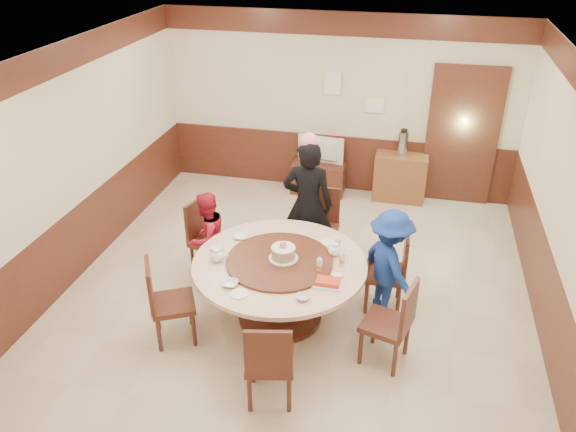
% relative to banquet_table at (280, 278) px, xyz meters
% --- Properties ---
extents(room, '(6.00, 6.04, 2.84)m').
position_rel_banquet_table_xyz_m(room, '(0.09, 0.55, 0.55)').
color(room, beige).
rests_on(room, ground).
extents(banquet_table, '(1.89, 1.89, 0.78)m').
position_rel_banquet_table_xyz_m(banquet_table, '(0.00, 0.00, 0.00)').
color(banquet_table, '#4A2117').
rests_on(banquet_table, ground).
extents(chair_0, '(0.47, 0.46, 0.97)m').
position_rel_banquet_table_xyz_m(chair_0, '(1.13, 0.49, -0.23)').
color(chair_0, '#4A2117').
rests_on(chair_0, ground).
extents(chair_1, '(0.46, 0.46, 0.97)m').
position_rel_banquet_table_xyz_m(chair_1, '(0.23, 1.29, -0.23)').
color(chair_1, '#4A2117').
rests_on(chair_1, ground).
extents(chair_2, '(0.56, 0.55, 0.97)m').
position_rel_banquet_table_xyz_m(chair_2, '(-1.06, 0.69, -0.23)').
color(chair_2, '#4A2117').
rests_on(chair_2, ground).
extents(chair_3, '(0.60, 0.59, 0.97)m').
position_rel_banquet_table_xyz_m(chair_3, '(-1.03, -0.59, -0.23)').
color(chair_3, '#4A2117').
rests_on(chair_3, ground).
extents(chair_4, '(0.52, 0.53, 0.97)m').
position_rel_banquet_table_xyz_m(chair_4, '(0.20, -1.19, -0.23)').
color(chair_4, '#4A2117').
rests_on(chair_4, ground).
extents(chair_5, '(0.55, 0.54, 0.97)m').
position_rel_banquet_table_xyz_m(chair_5, '(1.21, -0.42, -0.23)').
color(chair_5, '#4A2117').
rests_on(chair_5, ground).
extents(person_standing, '(0.65, 0.45, 1.71)m').
position_rel_banquet_table_xyz_m(person_standing, '(0.07, 1.17, 0.32)').
color(person_standing, black).
rests_on(person_standing, ground).
extents(person_red, '(0.63, 0.70, 1.17)m').
position_rel_banquet_table_xyz_m(person_red, '(-1.05, 0.56, 0.05)').
color(person_red, '#AC172D').
rests_on(person_red, ground).
extents(person_blue, '(0.90, 0.97, 1.31)m').
position_rel_banquet_table_xyz_m(person_blue, '(1.15, 0.35, 0.12)').
color(person_blue, navy).
rests_on(person_blue, ground).
extents(birthday_cake, '(0.32, 0.32, 0.21)m').
position_rel_banquet_table_xyz_m(birthday_cake, '(0.03, 0.03, 0.32)').
color(birthday_cake, white).
rests_on(birthday_cake, banquet_table).
extents(teapot_left, '(0.17, 0.15, 0.13)m').
position_rel_banquet_table_xyz_m(teapot_left, '(-0.66, -0.13, 0.28)').
color(teapot_left, white).
rests_on(teapot_left, banquet_table).
extents(teapot_right, '(0.17, 0.15, 0.13)m').
position_rel_banquet_table_xyz_m(teapot_right, '(0.56, 0.27, 0.28)').
color(teapot_right, white).
rests_on(teapot_right, banquet_table).
extents(bowl_0, '(0.16, 0.16, 0.04)m').
position_rel_banquet_table_xyz_m(bowl_0, '(-0.55, 0.38, 0.24)').
color(bowl_0, white).
rests_on(bowl_0, banquet_table).
extents(bowl_1, '(0.14, 0.14, 0.04)m').
position_rel_banquet_table_xyz_m(bowl_1, '(0.38, -0.58, 0.24)').
color(bowl_1, white).
rests_on(bowl_1, banquet_table).
extents(bowl_2, '(0.17, 0.17, 0.04)m').
position_rel_banquet_table_xyz_m(bowl_2, '(-0.38, -0.53, 0.24)').
color(bowl_2, white).
rests_on(bowl_2, banquet_table).
extents(bowl_3, '(0.12, 0.12, 0.04)m').
position_rel_banquet_table_xyz_m(bowl_3, '(0.64, -0.13, 0.24)').
color(bowl_3, white).
rests_on(bowl_3, banquet_table).
extents(bowl_4, '(0.14, 0.14, 0.03)m').
position_rel_banquet_table_xyz_m(bowl_4, '(-0.74, 0.08, 0.23)').
color(bowl_4, white).
rests_on(bowl_4, banquet_table).
extents(saucer_near, '(0.18, 0.18, 0.01)m').
position_rel_banquet_table_xyz_m(saucer_near, '(-0.25, -0.65, 0.22)').
color(saucer_near, white).
rests_on(saucer_near, banquet_table).
extents(saucer_far, '(0.18, 0.18, 0.01)m').
position_rel_banquet_table_xyz_m(saucer_far, '(0.45, 0.50, 0.22)').
color(saucer_far, white).
rests_on(saucer_far, banquet_table).
extents(shrimp_platter, '(0.30, 0.20, 0.06)m').
position_rel_banquet_table_xyz_m(shrimp_platter, '(0.58, -0.30, 0.24)').
color(shrimp_platter, white).
rests_on(shrimp_platter, banquet_table).
extents(bottle_0, '(0.06, 0.06, 0.16)m').
position_rel_banquet_table_xyz_m(bottle_0, '(0.45, -0.10, 0.30)').
color(bottle_0, silver).
rests_on(bottle_0, banquet_table).
extents(bottle_1, '(0.06, 0.06, 0.16)m').
position_rel_banquet_table_xyz_m(bottle_1, '(0.66, 0.08, 0.30)').
color(bottle_1, silver).
rests_on(bottle_1, banquet_table).
extents(bottle_2, '(0.06, 0.06, 0.16)m').
position_rel_banquet_table_xyz_m(bottle_2, '(0.57, 0.35, 0.30)').
color(bottle_2, silver).
rests_on(bottle_2, banquet_table).
extents(tv_stand, '(0.85, 0.45, 0.50)m').
position_rel_banquet_table_xyz_m(tv_stand, '(-0.17, 3.28, -0.28)').
color(tv_stand, '#4A2117').
rests_on(tv_stand, ground).
extents(television, '(0.76, 0.20, 0.43)m').
position_rel_banquet_table_xyz_m(television, '(-0.17, 3.28, 0.18)').
color(television, '#949496').
rests_on(television, tv_stand).
extents(side_cabinet, '(0.80, 0.40, 0.75)m').
position_rel_banquet_table_xyz_m(side_cabinet, '(1.13, 3.31, -0.16)').
color(side_cabinet, brown).
rests_on(side_cabinet, ground).
extents(thermos, '(0.15, 0.15, 0.38)m').
position_rel_banquet_table_xyz_m(thermos, '(1.12, 3.31, 0.41)').
color(thermos, silver).
rests_on(thermos, side_cabinet).
extents(notice_left, '(0.25, 0.00, 0.35)m').
position_rel_banquet_table_xyz_m(notice_left, '(-0.02, 3.49, 1.22)').
color(notice_left, white).
rests_on(notice_left, room).
extents(notice_right, '(0.30, 0.00, 0.22)m').
position_rel_banquet_table_xyz_m(notice_right, '(0.63, 3.49, 0.92)').
color(notice_right, white).
rests_on(notice_right, room).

